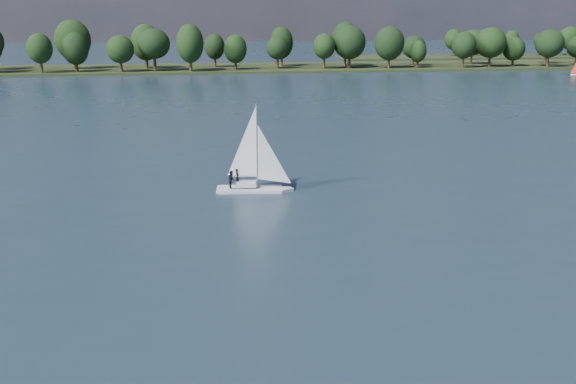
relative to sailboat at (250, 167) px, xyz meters
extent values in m
plane|color=#233342|center=(8.67, 50.51, -2.78)|extent=(700.00, 700.00, 0.00)
cube|color=black|center=(8.67, 162.51, -2.78)|extent=(660.00, 40.00, 1.50)
cube|color=black|center=(168.67, 210.51, -2.78)|extent=(220.00, 30.00, 1.40)
cube|color=silver|center=(0.09, 0.01, -2.78)|extent=(7.76, 2.97, 0.89)
cube|color=silver|center=(0.09, 0.01, -1.89)|extent=(2.37, 1.58, 0.56)
cylinder|color=silver|center=(0.09, 0.01, 2.29)|extent=(0.13, 0.13, 8.90)
imported|color=black|center=(-1.35, 0.46, -1.27)|extent=(0.54, 0.75, 1.92)
imported|color=black|center=(-2.03, -0.38, -1.27)|extent=(0.77, 0.97, 1.92)
cube|color=silver|center=(114.55, 123.61, -2.78)|extent=(2.97, 2.42, 0.45)
cylinder|color=silver|center=(114.55, 123.61, -0.52)|extent=(0.08, 0.08, 4.02)
camera|label=1|loc=(-5.68, -66.95, 15.76)|focal=40.00mm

